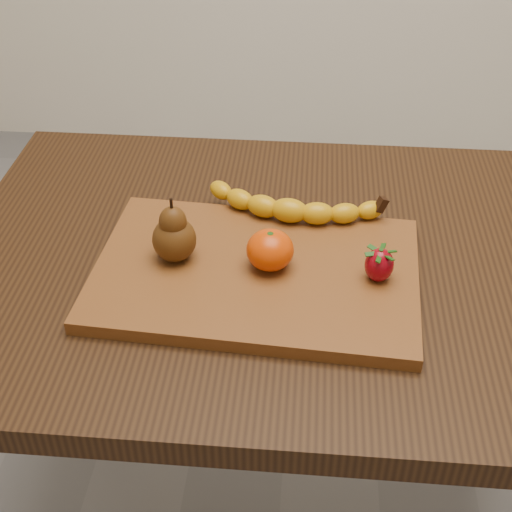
# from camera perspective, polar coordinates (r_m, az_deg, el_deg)

# --- Properties ---
(table) EXTENTS (1.00, 0.70, 0.76)m
(table) POSITION_cam_1_polar(r_m,az_deg,el_deg) (1.11, 2.41, -3.94)
(table) COLOR black
(table) RESTS_ON ground
(cutting_board) EXTENTS (0.47, 0.33, 0.02)m
(cutting_board) POSITION_cam_1_polar(r_m,az_deg,el_deg) (1.00, 0.00, -1.36)
(cutting_board) COLOR brown
(cutting_board) RESTS_ON table
(banana) EXTENTS (0.24, 0.10, 0.04)m
(banana) POSITION_cam_1_polar(r_m,az_deg,el_deg) (1.08, 2.67, 3.66)
(banana) COLOR #D79C0A
(banana) RESTS_ON cutting_board
(pear) EXTENTS (0.07, 0.07, 0.10)m
(pear) POSITION_cam_1_polar(r_m,az_deg,el_deg) (0.99, -6.62, 2.14)
(pear) COLOR #4E2B0C
(pear) RESTS_ON cutting_board
(mandarin) EXTENTS (0.09, 0.09, 0.06)m
(mandarin) POSITION_cam_1_polar(r_m,az_deg,el_deg) (0.98, 1.13, 0.49)
(mandarin) COLOR #D13B02
(mandarin) RESTS_ON cutting_board
(strawberry) EXTENTS (0.05, 0.05, 0.05)m
(strawberry) POSITION_cam_1_polar(r_m,az_deg,el_deg) (0.98, 9.84, -0.61)
(strawberry) COLOR maroon
(strawberry) RESTS_ON cutting_board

